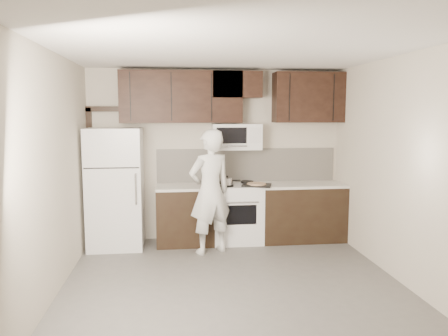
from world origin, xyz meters
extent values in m
plane|color=#585452|center=(0.00, 0.00, 0.00)|extent=(4.50, 4.50, 0.00)
plane|color=#BFB3A2|center=(0.00, 2.25, 1.35)|extent=(4.00, 0.00, 4.00)
plane|color=white|center=(0.00, 0.00, 2.70)|extent=(4.50, 4.50, 0.00)
cube|color=black|center=(-0.52, 1.94, 0.43)|extent=(0.87, 0.62, 0.87)
cube|color=black|center=(1.34, 1.94, 0.43)|extent=(1.32, 0.62, 0.87)
cube|color=silver|center=(-0.52, 1.94, 0.89)|extent=(0.87, 0.64, 0.04)
cube|color=silver|center=(1.34, 1.94, 0.89)|extent=(1.32, 0.64, 0.04)
cube|color=white|center=(0.30, 1.94, 0.45)|extent=(0.76, 0.62, 0.89)
cube|color=white|center=(0.30, 1.94, 0.90)|extent=(0.76, 0.62, 0.02)
cube|color=black|center=(0.30, 1.63, 0.50)|extent=(0.50, 0.01, 0.30)
cylinder|color=silver|center=(0.30, 1.60, 0.70)|extent=(0.55, 0.02, 0.02)
cylinder|color=black|center=(0.12, 1.79, 0.93)|extent=(0.20, 0.20, 0.03)
cylinder|color=black|center=(0.48, 1.79, 0.93)|extent=(0.20, 0.20, 0.03)
cylinder|color=black|center=(0.12, 2.09, 0.93)|extent=(0.20, 0.20, 0.03)
cylinder|color=black|center=(0.48, 2.09, 0.93)|extent=(0.20, 0.20, 0.03)
cube|color=beige|center=(0.50, 2.24, 1.18)|extent=(2.90, 0.02, 0.54)
cube|color=black|center=(-0.55, 2.08, 2.26)|extent=(1.85, 0.35, 0.78)
cube|color=black|center=(1.45, 2.08, 2.26)|extent=(1.10, 0.35, 0.78)
cube|color=black|center=(0.30, 2.08, 2.45)|extent=(0.76, 0.35, 0.40)
cube|color=white|center=(0.30, 2.06, 1.65)|extent=(0.76, 0.38, 0.40)
cube|color=black|center=(0.20, 1.86, 1.68)|extent=(0.46, 0.01, 0.24)
cube|color=silver|center=(0.56, 1.86, 1.68)|extent=(0.18, 0.01, 0.24)
cylinder|color=silver|center=(0.20, 1.84, 1.52)|extent=(0.46, 0.02, 0.02)
cube|color=white|center=(-1.55, 1.89, 0.90)|extent=(0.80, 0.72, 1.80)
cube|color=black|center=(-1.55, 1.53, 1.25)|extent=(0.77, 0.01, 0.02)
cylinder|color=silver|center=(-1.22, 1.50, 0.95)|extent=(0.03, 0.03, 0.45)
cube|color=black|center=(-1.96, 2.21, 1.05)|extent=(0.08, 0.08, 2.10)
cube|color=black|center=(-1.75, 2.21, 2.08)|extent=(0.50, 0.08, 0.08)
cylinder|color=silver|center=(0.12, 1.79, 0.98)|extent=(0.17, 0.17, 0.13)
sphere|color=black|center=(0.12, 1.79, 1.06)|extent=(0.04, 0.04, 0.04)
cylinder|color=black|center=(0.25, 1.81, 1.00)|extent=(0.16, 0.05, 0.02)
cube|color=black|center=(0.58, 1.79, 0.92)|extent=(0.51, 0.43, 0.02)
cylinder|color=tan|center=(0.58, 1.79, 0.94)|extent=(0.36, 0.36, 0.02)
imported|color=white|center=(-0.17, 1.45, 0.90)|extent=(0.77, 0.66, 1.80)
camera|label=1|loc=(-0.68, -4.70, 2.02)|focal=35.00mm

